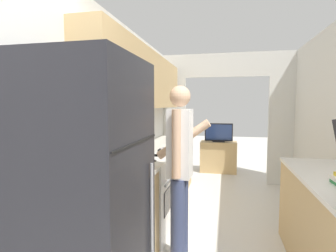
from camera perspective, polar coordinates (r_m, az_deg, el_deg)
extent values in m
cube|color=silver|center=(2.72, -15.51, -1.12)|extent=(0.06, 6.78, 2.50)
cube|color=tan|center=(3.61, -5.10, 9.85)|extent=(0.32, 3.14, 0.74)
cube|color=silver|center=(5.34, 0.35, -0.62)|extent=(0.65, 0.06, 2.05)
cube|color=silver|center=(5.34, 24.37, -1.04)|extent=(0.65, 0.06, 2.05)
cube|color=silver|center=(5.26, 12.60, 12.84)|extent=(2.87, 0.06, 0.45)
cube|color=tan|center=(2.60, -10.63, -19.99)|extent=(0.60, 0.62, 0.87)
cube|color=silver|center=(2.44, -10.85, -10.33)|extent=(0.62, 0.63, 0.03)
cube|color=tan|center=(4.36, -0.41, -9.70)|extent=(0.60, 1.76, 0.87)
cube|color=silver|center=(4.28, -0.40, -3.80)|extent=(0.62, 1.77, 0.03)
cube|color=black|center=(1.81, -18.10, -15.49)|extent=(0.73, 0.77, 1.80)
cube|color=black|center=(1.56, -6.70, -3.49)|extent=(0.01, 0.74, 0.01)
cylinder|color=#99999E|center=(1.93, -3.60, -18.56)|extent=(0.02, 0.02, 0.72)
cube|color=white|center=(3.19, -5.44, -14.84)|extent=(0.62, 0.76, 0.91)
cube|color=black|center=(3.11, 0.28, -15.32)|extent=(0.01, 0.52, 0.27)
cylinder|color=#B7B7BC|center=(3.04, 0.65, -11.33)|extent=(0.02, 0.61, 0.02)
cube|color=white|center=(3.15, -10.56, -5.29)|extent=(0.04, 0.76, 0.14)
cylinder|color=#232328|center=(2.87, -4.17, -7.67)|extent=(0.16, 0.16, 0.01)
cylinder|color=#232328|center=(3.19, -2.44, -6.43)|extent=(0.16, 0.16, 0.01)
cylinder|color=#232328|center=(2.95, -8.82, -7.38)|extent=(0.16, 0.16, 0.01)
cylinder|color=#232328|center=(3.26, -6.68, -6.22)|extent=(0.16, 0.16, 0.01)
cylinder|color=#384266|center=(2.56, 2.03, -20.67)|extent=(0.14, 0.14, 0.84)
cylinder|color=#384266|center=(2.71, 2.90, -19.17)|extent=(0.14, 0.14, 0.84)
cube|color=white|center=(2.42, 2.54, -3.80)|extent=(0.22, 0.22, 0.63)
cylinder|color=#DBAD89|center=(2.28, 1.74, -3.93)|extent=(0.08, 0.08, 0.60)
cylinder|color=#DBAD89|center=(2.56, 3.26, -2.99)|extent=(0.54, 0.11, 0.41)
sphere|color=#DBAD89|center=(2.40, 2.58, 6.49)|extent=(0.19, 0.19, 0.19)
cube|color=tan|center=(6.08, 10.89, -6.57)|extent=(0.80, 0.42, 0.69)
cube|color=black|center=(5.98, 10.93, -3.31)|extent=(0.27, 0.16, 0.02)
cube|color=black|center=(5.95, 10.96, -1.33)|extent=(0.61, 0.04, 0.40)
cube|color=navy|center=(5.93, 10.95, -1.35)|extent=(0.56, 0.01, 0.35)
cube|color=#B7B7BC|center=(3.67, -1.27, -4.89)|extent=(0.04, 0.24, 0.00)
cube|color=black|center=(3.50, -1.94, -5.22)|extent=(0.03, 0.11, 0.02)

